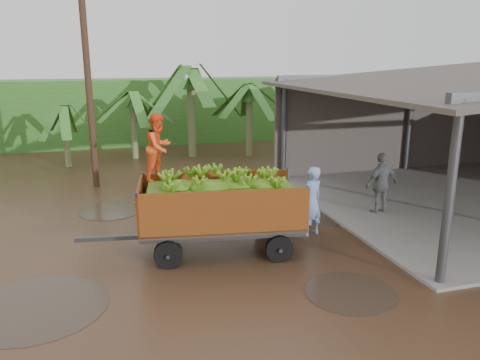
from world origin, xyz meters
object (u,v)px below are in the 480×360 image
at_px(man_grey, 381,184).
at_px(utility_pole, 87,70).
at_px(man_blue, 312,201).
at_px(banana_trailer, 219,204).

relative_size(man_grey, utility_pole, 0.23).
bearing_deg(man_blue, man_grey, 178.63).
bearing_deg(man_blue, utility_pole, -70.96).
distance_m(banana_trailer, utility_pole, 8.45).
relative_size(man_blue, man_grey, 0.99).
height_order(man_blue, man_grey, man_grey).
xyz_separation_m(man_blue, utility_pole, (-5.76, 6.85, 3.38)).
xyz_separation_m(banana_trailer, man_blue, (2.70, 0.39, -0.27)).
bearing_deg(man_grey, man_blue, 11.25).
height_order(banana_trailer, man_grey, banana_trailer).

